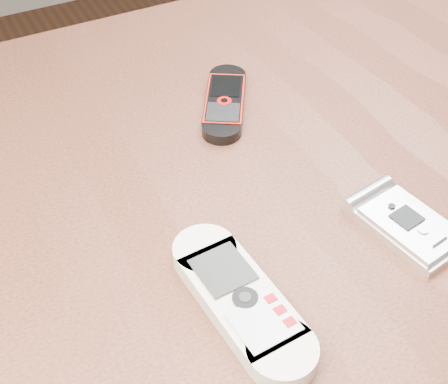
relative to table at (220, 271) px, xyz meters
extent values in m
cube|color=black|center=(0.00, 0.00, 0.09)|extent=(1.20, 0.80, 0.03)
cube|color=black|center=(0.54, 0.34, -0.29)|extent=(0.06, 0.06, 0.71)
cube|color=silver|center=(-0.04, -0.12, 0.12)|extent=(0.07, 0.17, 0.02)
cube|color=black|center=(0.08, 0.14, 0.11)|extent=(0.11, 0.14, 0.01)
cube|color=silver|center=(0.13, -0.11, 0.11)|extent=(0.07, 0.12, 0.02)
camera|label=1|loc=(-0.20, -0.38, 0.52)|focal=50.00mm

